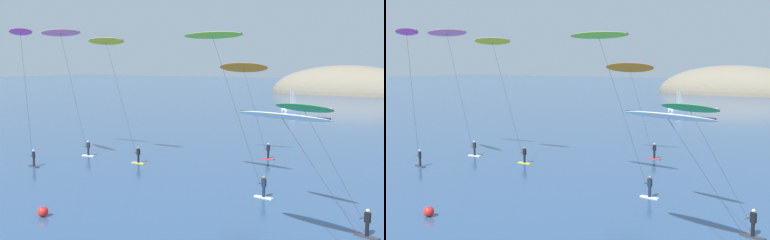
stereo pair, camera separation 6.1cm
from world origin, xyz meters
TOP-DOWN VIEW (x-y plane):
  - sailboat_far at (-17.49, 89.39)m, footprint 2.68×5.94m
  - kitesurfer_white at (13.91, 15.18)m, footprint 9.41×2.66m
  - kitesurfer_yellow at (-11.90, 28.69)m, footprint 7.20×1.67m
  - kitesurfer_pink at (-18.52, 28.34)m, footprint 7.14×1.81m
  - kitesurfer_green at (12.61, 21.52)m, footprint 7.58×2.50m
  - kitesurfer_magenta at (-17.73, 22.44)m, footprint 5.87×2.87m
  - kitesurfer_lime at (3.33, 25.15)m, footprint 8.79×1.97m
  - kitesurfer_orange at (-1.03, 38.10)m, footprint 6.48×2.15m
  - marker_buoy at (-2.14, 12.23)m, footprint 0.70×0.70m

SIDE VIEW (x-z plane):
  - marker_buoy at x=-2.14m, z-range 0.00..0.70m
  - sailboat_far at x=-17.49m, z-range -2.21..3.49m
  - kitesurfer_green at x=12.61m, z-range 2.74..10.42m
  - kitesurfer_white at x=13.91m, z-range 3.04..10.76m
  - kitesurfer_orange at x=-1.03m, z-range 3.93..14.23m
  - kitesurfer_yellow at x=-11.90m, z-range 5.00..17.85m
  - kitesurfer_lime at x=3.33m, z-range 5.12..17.81m
  - kitesurfer_magenta at x=-17.73m, z-range 5.45..19.08m
  - kitesurfer_pink at x=-18.52m, z-range 5.46..19.40m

